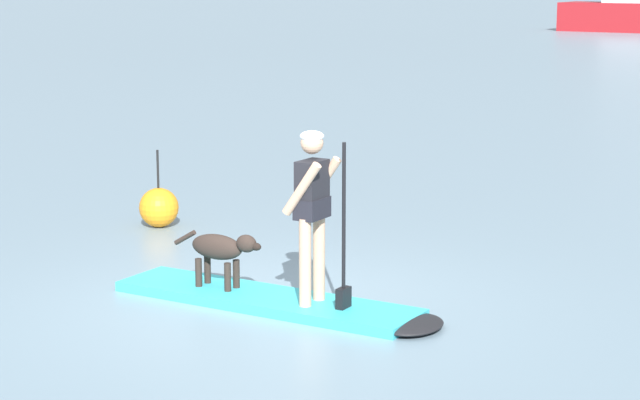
# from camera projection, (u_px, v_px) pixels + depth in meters

# --- Properties ---
(ground_plane) EXTENTS (400.00, 400.00, 0.00)m
(ground_plane) POSITION_uv_depth(u_px,v_px,m) (266.00, 305.00, 11.57)
(ground_plane) COLOR slate
(paddleboard) EXTENTS (3.55, 0.89, 0.10)m
(paddleboard) POSITION_uv_depth(u_px,v_px,m) (285.00, 303.00, 11.45)
(paddleboard) COLOR #33B2BF
(paddleboard) RESTS_ON ground_plane
(person_paddler) EXTENTS (0.61, 0.49, 1.69)m
(person_paddler) POSITION_uv_depth(u_px,v_px,m) (313.00, 204.00, 11.09)
(person_paddler) COLOR tan
(person_paddler) RESTS_ON paddleboard
(dog) EXTENTS (1.07, 0.24, 0.59)m
(dog) POSITION_uv_depth(u_px,v_px,m) (221.00, 249.00, 11.75)
(dog) COLOR #2D231E
(dog) RESTS_ON paddleboard
(marker_buoy) EXTENTS (0.51, 0.51, 1.01)m
(marker_buoy) POSITION_uv_depth(u_px,v_px,m) (159.00, 207.00, 15.05)
(marker_buoy) COLOR orange
(marker_buoy) RESTS_ON ground_plane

